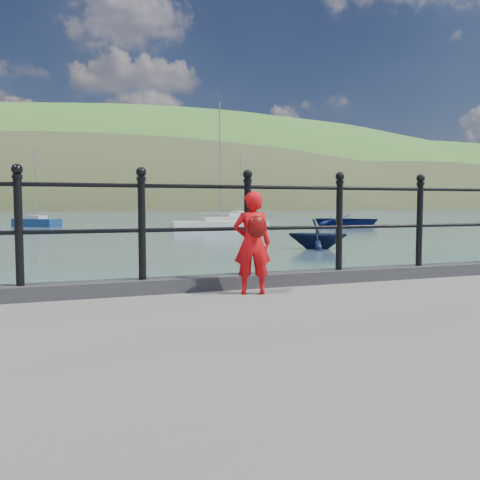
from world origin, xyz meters
name	(u,v)px	position (x,y,z in m)	size (l,w,h in m)	color
ground	(194,374)	(0.00, 0.00, 0.00)	(600.00, 600.00, 0.00)	#2D4251
kerb	(197,283)	(0.00, -0.15, 1.07)	(60.00, 0.30, 0.15)	#28282B
railing	(197,216)	(0.00, -0.15, 1.82)	(18.11, 0.11, 1.20)	black
far_shore	(144,255)	(38.34, 239.41, -22.57)	(830.00, 200.00, 156.00)	#333A21
child	(253,242)	(0.49, -0.59, 1.55)	(0.45, 0.37, 1.09)	red
launch_blue	(347,220)	(22.98, 33.58, 0.57)	(3.93, 5.50, 1.14)	navy
launch_navy	(317,234)	(9.36, 14.19, 0.66)	(2.17, 2.51, 1.32)	black
sailboat_near	(220,226)	(10.25, 31.00, 0.34)	(7.39, 2.67, 9.81)	silver
sailboat_port	(37,223)	(-3.02, 42.63, 0.34)	(4.30, 4.35, 6.92)	navy
sailboat_far	(240,215)	(25.09, 67.13, 0.34)	(7.37, 5.47, 10.38)	silver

